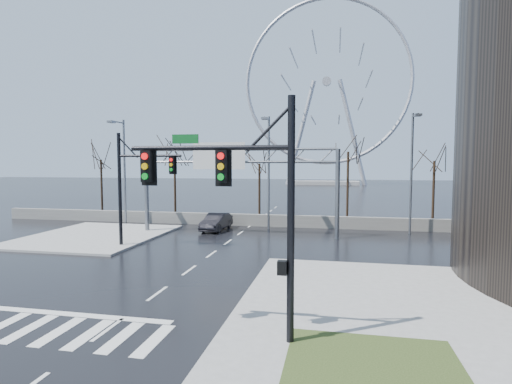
% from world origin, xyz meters
% --- Properties ---
extents(ground, '(260.00, 260.00, 0.00)m').
position_xyz_m(ground, '(0.00, 0.00, 0.00)').
color(ground, black).
rests_on(ground, ground).
extents(sidewalk_right_ext, '(12.00, 10.00, 0.15)m').
position_xyz_m(sidewalk_right_ext, '(10.00, 2.00, 0.07)').
color(sidewalk_right_ext, gray).
rests_on(sidewalk_right_ext, ground).
extents(sidewalk_far, '(10.00, 12.00, 0.15)m').
position_xyz_m(sidewalk_far, '(-11.00, 12.00, 0.07)').
color(sidewalk_far, gray).
rests_on(sidewalk_far, ground).
extents(grass_strip, '(5.00, 4.00, 0.02)m').
position_xyz_m(grass_strip, '(9.00, -5.00, 0.15)').
color(grass_strip, '#2B3717').
rests_on(grass_strip, sidewalk_near).
extents(barrier_wall, '(52.00, 0.50, 1.10)m').
position_xyz_m(barrier_wall, '(0.00, 20.00, 0.55)').
color(barrier_wall, slate).
rests_on(barrier_wall, ground).
extents(signal_mast_near, '(5.52, 0.41, 8.00)m').
position_xyz_m(signal_mast_near, '(5.14, -4.04, 4.87)').
color(signal_mast_near, black).
rests_on(signal_mast_near, ground).
extents(signal_mast_far, '(4.72, 0.41, 8.00)m').
position_xyz_m(signal_mast_far, '(-5.87, 8.96, 4.83)').
color(signal_mast_far, black).
rests_on(signal_mast_far, ground).
extents(sign_gantry, '(16.36, 0.40, 7.60)m').
position_xyz_m(sign_gantry, '(-0.38, 14.96, 5.18)').
color(sign_gantry, slate).
rests_on(sign_gantry, ground).
extents(streetlight_left, '(0.50, 2.55, 10.00)m').
position_xyz_m(streetlight_left, '(-12.00, 18.16, 5.89)').
color(streetlight_left, slate).
rests_on(streetlight_left, ground).
extents(streetlight_mid, '(0.50, 2.55, 10.00)m').
position_xyz_m(streetlight_mid, '(2.00, 18.16, 5.89)').
color(streetlight_mid, slate).
rests_on(streetlight_mid, ground).
extents(streetlight_right, '(0.50, 2.55, 10.00)m').
position_xyz_m(streetlight_right, '(14.00, 18.16, 5.89)').
color(streetlight_right, slate).
rests_on(streetlight_right, ground).
extents(tree_far_left, '(3.50, 3.50, 7.00)m').
position_xyz_m(tree_far_left, '(-18.00, 24.00, 5.57)').
color(tree_far_left, black).
rests_on(tree_far_left, ground).
extents(tree_left, '(3.75, 3.75, 7.50)m').
position_xyz_m(tree_left, '(-9.00, 23.50, 5.98)').
color(tree_left, black).
rests_on(tree_left, ground).
extents(tree_center, '(3.25, 3.25, 6.50)m').
position_xyz_m(tree_center, '(0.00, 24.50, 5.17)').
color(tree_center, black).
rests_on(tree_center, ground).
extents(tree_right, '(3.90, 3.90, 7.80)m').
position_xyz_m(tree_right, '(9.00, 23.50, 6.22)').
color(tree_right, black).
rests_on(tree_right, ground).
extents(tree_far_right, '(3.40, 3.40, 6.80)m').
position_xyz_m(tree_far_right, '(17.00, 24.00, 5.41)').
color(tree_far_right, black).
rests_on(tree_far_right, ground).
extents(ferris_wheel, '(45.00, 6.00, 50.91)m').
position_xyz_m(ferris_wheel, '(5.00, 95.00, 26.13)').
color(ferris_wheel, gray).
rests_on(ferris_wheel, ground).
extents(car, '(1.86, 4.63, 1.49)m').
position_xyz_m(car, '(-2.42, 17.00, 0.75)').
color(car, black).
rests_on(car, ground).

